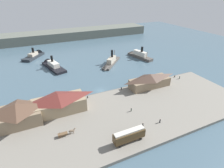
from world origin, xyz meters
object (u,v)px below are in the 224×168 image
Objects in this scene: ferry_moored_east at (110,63)px; ferry_outer_harbor at (36,55)px; pedestrian_near_cart at (131,110)px; ferry_approaching_west at (138,55)px; ferry_shed_customs_shed at (59,102)px; mooring_post_center_east at (175,76)px; ferry_shed_central_terminal at (150,80)px; mooring_post_east at (88,97)px; mooring_post_center_west at (169,78)px; ferry_shed_east_terminal at (18,113)px; pedestrian_at_waters_edge at (143,125)px; horse_cart at (66,133)px; mooring_post_west at (121,88)px; pedestrian_standing_center at (160,121)px; street_tram at (129,135)px; pedestrian_by_tram at (180,77)px; ferry_moored_west at (51,65)px.

ferry_moored_east reaches higher than ferry_outer_harbor.
pedestrian_near_cart is 0.07× the size of ferry_approaching_west.
ferry_shed_customs_shed is 62.57m from mooring_post_center_east.
mooring_post_east is (-30.70, 2.70, -2.97)m from ferry_shed_central_terminal.
ferry_shed_central_terminal is at bearing -169.01° from mooring_post_center_west.
ferry_shed_customs_shed is at bearing -86.70° from ferry_outer_harbor.
mooring_post_east is at bearing -127.69° from ferry_moored_east.
mooring_post_center_east is (76.49, 5.70, -3.56)m from ferry_shed_east_terminal.
pedestrian_at_waters_edge is 1.80× the size of mooring_post_center_east.
ferry_outer_harbor reaches higher than horse_cart.
mooring_post_west is 0.05× the size of ferry_outer_harbor.
mooring_post_east is at bearing 19.80° from ferry_shed_customs_shed.
pedestrian_standing_center is 32.33m from mooring_post_east.
pedestrian_at_waters_edge is 1.80× the size of mooring_post_east.
ferry_shed_central_terminal is (43.36, 1.86, -0.55)m from ferry_shed_customs_shed.
mooring_post_west is (-13.68, 3.31, -2.97)m from ferry_shed_central_terminal.
ferry_moored_east reaches higher than street_tram.
pedestrian_near_cart is 1.82× the size of mooring_post_center_east.
ferry_outer_harbor is (-21.19, 100.88, -2.47)m from street_tram.
mooring_post_east is at bearing -177.94° from mooring_post_west.
mooring_post_center_west is at bearing 152.03° from pedestrian_by_tram.
horse_cart is 0.30× the size of ferry_outer_harbor.
pedestrian_standing_center is at bearing -139.25° from mooring_post_center_east.
ferry_shed_central_terminal is at bearing -51.09° from ferry_moored_west.
mooring_post_center_west is (-3.93, -0.08, 0.00)m from mooring_post_center_east.
pedestrian_at_waters_edge is at bearing -27.61° from ferry_shed_east_terminal.
ferry_moored_east is (7.13, 59.74, -0.49)m from pedestrian_standing_center.
ferry_shed_east_terminal is at bearing 142.25° from street_tram.
mooring_post_west is (4.41, 16.96, -0.30)m from pedestrian_near_cart.
ferry_shed_customs_shed is 58.65m from mooring_post_center_west.
ferry_shed_central_terminal reaches higher than pedestrian_by_tram.
mooring_post_center_west is at bearing 0.27° from mooring_post_east.
pedestrian_near_cart is 51.35m from ferry_moored_east.
mooring_post_center_east is (31.03, 26.73, -0.31)m from pedestrian_standing_center.
pedestrian_standing_center is at bearing -59.32° from pedestrian_near_cart.
ferry_shed_customs_shed is at bearing 139.28° from pedestrian_at_waters_edge.
ferry_moored_east reaches higher than mooring_post_east.
ferry_moored_west reaches higher than mooring_post_center_west.
pedestrian_near_cart is 66.75m from ferry_moored_west.
pedestrian_standing_center is at bearing -96.81° from ferry_moored_east.
ferry_shed_customs_shed is at bearing -135.40° from ferry_moored_east.
ferry_shed_customs_shed reaches higher than ferry_approaching_west.
pedestrian_at_waters_edge is (7.69, 3.77, -1.75)m from street_tram.
ferry_moored_west reaches higher than pedestrian_near_cart.
street_tram is 77.36m from ferry_moored_west.
ferry_shed_central_terminal reaches higher than ferry_moored_west.
ferry_moored_west is at bearing 86.14° from ferry_shed_customs_shed.
horse_cart reaches higher than mooring_post_west.
ferry_approaching_west is at bearing 83.08° from mooring_post_center_west.
pedestrian_by_tram is 39.97m from pedestrian_standing_center.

